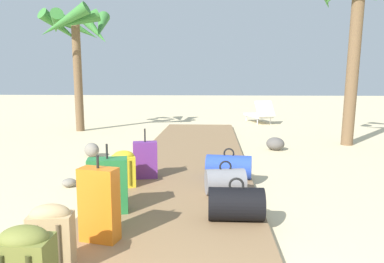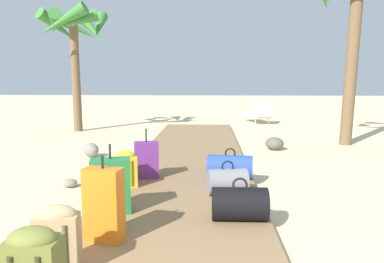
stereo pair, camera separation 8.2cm
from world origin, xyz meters
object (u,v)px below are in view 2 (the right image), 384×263
(duffel_bag_black, at_px, (240,204))
(duffel_bag_grey, at_px, (227,181))
(palm_tree_near_right, at_px, (356,6))
(palm_tree_far_left, at_px, (75,33))
(backpack_yellow, at_px, (125,168))
(suitcase_green, at_px, (111,186))
(suitcase_purple, at_px, (147,160))
(suitcase_orange, at_px, (104,205))
(backpack_tan, at_px, (57,237))
(lounge_chair, at_px, (258,114))
(duffel_bag_blue, at_px, (230,167))

(duffel_bag_black, distance_m, duffel_bag_grey, 0.89)
(palm_tree_near_right, distance_m, palm_tree_far_left, 7.50)
(backpack_yellow, bearing_deg, palm_tree_far_left, 115.24)
(suitcase_green, relative_size, palm_tree_far_left, 0.21)
(suitcase_green, bearing_deg, palm_tree_far_left, 112.49)
(suitcase_purple, bearing_deg, palm_tree_far_left, 118.85)
(suitcase_green, xyz_separation_m, suitcase_orange, (0.13, -0.72, 0.04))
(palm_tree_far_left, bearing_deg, suitcase_purple, -61.15)
(suitcase_green, bearing_deg, duffel_bag_grey, 28.78)
(suitcase_orange, distance_m, suitcase_purple, 2.17)
(suitcase_orange, xyz_separation_m, duffel_bag_grey, (1.19, 1.45, -0.17))
(backpack_tan, bearing_deg, duffel_bag_black, 37.23)
(suitcase_orange, bearing_deg, duffel_bag_grey, 50.60)
(suitcase_green, height_order, palm_tree_far_left, palm_tree_far_left)
(duffel_bag_black, height_order, lounge_chair, lounge_chair)
(suitcase_purple, bearing_deg, backpack_yellow, -115.19)
(palm_tree_far_left, bearing_deg, suitcase_orange, -68.59)
(backpack_yellow, distance_m, palm_tree_far_left, 7.01)
(duffel_bag_black, bearing_deg, duffel_bag_grey, 95.68)
(backpack_tan, distance_m, duffel_bag_grey, 2.44)
(duffel_bag_grey, xyz_separation_m, lounge_chair, (1.47, 8.49, 0.08))
(suitcase_purple, bearing_deg, suitcase_green, -95.71)
(suitcase_green, height_order, duffel_bag_blue, suitcase_green)
(duffel_bag_blue, distance_m, palm_tree_near_right, 5.32)
(suitcase_green, xyz_separation_m, palm_tree_far_left, (-2.85, 6.90, 2.51))
(suitcase_green, bearing_deg, palm_tree_near_right, 47.92)
(suitcase_orange, xyz_separation_m, palm_tree_near_right, (4.22, 5.54, 2.77))
(suitcase_green, relative_size, palm_tree_near_right, 0.19)
(backpack_yellow, distance_m, suitcase_purple, 0.51)
(backpack_yellow, relative_size, duffel_bag_grey, 0.91)
(duffel_bag_grey, xyz_separation_m, suitcase_purple, (-1.18, 0.72, 0.11))
(suitcase_green, distance_m, palm_tree_near_right, 7.07)
(duffel_bag_grey, bearing_deg, backpack_tan, -124.76)
(backpack_yellow, bearing_deg, suitcase_purple, 64.81)
(duffel_bag_blue, height_order, palm_tree_near_right, palm_tree_near_right)
(duffel_bag_grey, height_order, palm_tree_near_right, palm_tree_near_right)
(suitcase_green, relative_size, suitcase_orange, 0.97)
(duffel_bag_grey, relative_size, lounge_chair, 0.34)
(duffel_bag_black, bearing_deg, palm_tree_far_left, 121.17)
(palm_tree_far_left, bearing_deg, backpack_yellow, -64.76)
(duffel_bag_grey, height_order, palm_tree_far_left, palm_tree_far_left)
(duffel_bag_grey, distance_m, palm_tree_far_left, 7.91)
(duffel_bag_black, height_order, duffel_bag_blue, same)
(backpack_yellow, bearing_deg, duffel_bag_grey, -10.70)
(backpack_tan, height_order, suitcase_purple, suitcase_purple)
(suitcase_orange, bearing_deg, palm_tree_far_left, 111.41)
(backpack_yellow, height_order, duffel_bag_blue, backpack_yellow)
(suitcase_purple, distance_m, lounge_chair, 8.20)
(backpack_yellow, distance_m, backpack_tan, 2.27)
(suitcase_green, bearing_deg, backpack_tan, -93.06)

